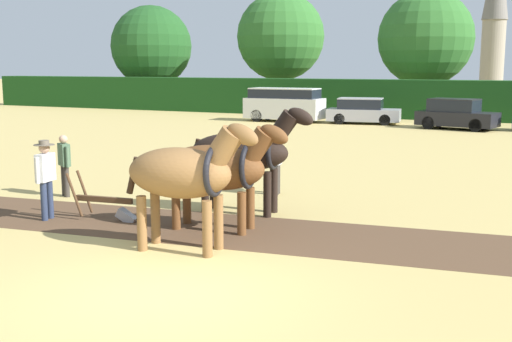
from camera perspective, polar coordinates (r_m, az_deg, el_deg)
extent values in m
plane|color=tan|center=(9.90, -8.28, -10.47)|extent=(240.00, 240.00, 0.00)
cube|color=brown|center=(15.95, -21.11, -3.35)|extent=(34.15, 6.83, 0.01)
cube|color=#194719|center=(41.24, 18.21, 5.97)|extent=(74.91, 1.76, 2.44)
cylinder|color=#423323|center=(54.36, -9.20, 7.36)|extent=(0.44, 0.44, 3.06)
sphere|color=#1E4C1E|center=(54.35, -9.30, 10.89)|extent=(6.62, 6.62, 6.62)
cylinder|color=#423323|center=(50.03, 2.18, 7.65)|extent=(0.44, 0.44, 3.66)
sphere|color=#2D6628|center=(50.05, 2.20, 11.85)|extent=(6.68, 6.68, 6.68)
cylinder|color=brown|center=(45.62, 14.68, 7.00)|extent=(0.44, 0.44, 3.36)
sphere|color=#2D6628|center=(45.62, 14.86, 11.32)|extent=(6.42, 6.42, 6.42)
cylinder|color=gray|center=(78.43, 20.27, 9.44)|extent=(2.60, 2.60, 8.36)
ellipsoid|color=brown|center=(11.62, -6.83, -0.17)|extent=(2.08, 1.21, 0.92)
cylinder|color=brown|center=(11.80, -3.35, -4.55)|extent=(0.18, 0.18, 1.02)
cylinder|color=brown|center=(11.32, -4.36, -5.16)|extent=(0.18, 0.18, 1.02)
cylinder|color=brown|center=(12.32, -8.93, -4.05)|extent=(0.18, 0.18, 1.02)
cylinder|color=brown|center=(11.86, -10.11, -4.60)|extent=(0.18, 0.18, 1.02)
cylinder|color=brown|center=(11.23, -2.99, 1.96)|extent=(0.82, 0.53, 0.85)
ellipsoid|color=brown|center=(11.06, -1.19, 3.26)|extent=(0.71, 0.34, 0.54)
cube|color=black|center=(11.14, -2.20, 2.93)|extent=(0.39, 0.13, 0.51)
cylinder|color=black|center=(12.06, -10.86, -0.39)|extent=(0.31, 0.16, 0.71)
torus|color=black|center=(11.34, -3.67, 0.01)|extent=(0.22, 0.94, 0.94)
ellipsoid|color=brown|center=(13.09, -3.86, 0.30)|extent=(2.31, 1.24, 0.93)
cylinder|color=brown|center=(13.25, -0.51, -3.31)|extent=(0.18, 0.18, 0.87)
cylinder|color=brown|center=(12.75, -1.28, -3.81)|extent=(0.18, 0.18, 0.87)
cylinder|color=brown|center=(13.77, -6.16, -2.87)|extent=(0.18, 0.18, 0.87)
cylinder|color=brown|center=(13.29, -7.12, -3.34)|extent=(0.18, 0.18, 0.87)
cylinder|color=brown|center=(12.70, 0.04, 2.16)|extent=(0.82, 0.53, 0.84)
ellipsoid|color=brown|center=(12.56, 1.64, 3.28)|extent=(0.71, 0.34, 0.54)
cube|color=black|center=(12.63, 0.75, 3.02)|extent=(0.38, 0.13, 0.50)
cylinder|color=black|center=(13.53, -7.96, 0.11)|extent=(0.31, 0.16, 0.71)
torus|color=black|center=(12.81, -0.67, 0.45)|extent=(0.22, 0.94, 0.94)
ellipsoid|color=black|center=(14.54, -1.50, 1.73)|extent=(2.39, 1.18, 0.86)
cylinder|color=black|center=(14.69, 1.59, -1.74)|extent=(0.18, 0.18, 1.02)
cylinder|color=black|center=(14.22, 1.01, -2.10)|extent=(0.18, 0.18, 1.02)
cylinder|color=black|center=(15.18, -3.82, -1.39)|extent=(0.18, 0.18, 1.02)
cylinder|color=black|center=(14.73, -4.54, -1.73)|extent=(0.18, 0.18, 1.02)
cylinder|color=black|center=(14.18, 2.22, 3.62)|extent=(0.87, 0.51, 0.94)
ellipsoid|color=black|center=(14.04, 3.99, 4.85)|extent=(0.71, 0.34, 0.54)
cube|color=black|center=(14.11, 3.00, 4.33)|extent=(0.45, 0.13, 0.60)
cylinder|color=black|center=(14.96, -5.43, 1.55)|extent=(0.31, 0.16, 0.71)
torus|color=black|center=(14.28, 1.54, 1.86)|extent=(0.22, 0.88, 0.88)
cube|color=#4C331E|center=(14.39, -13.35, -2.48)|extent=(1.37, 0.27, 0.12)
cube|color=#939399|center=(14.19, -11.42, -4.02)|extent=(0.50, 0.26, 0.39)
cylinder|color=#4C331E|center=(14.87, -14.99, -1.77)|extent=(0.40, 0.11, 0.96)
cylinder|color=#4C331E|center=(14.54, -15.85, -2.06)|extent=(0.40, 0.11, 0.96)
cylinder|color=#28334C|center=(14.84, -17.84, -2.41)|extent=(0.14, 0.14, 0.85)
cylinder|color=#28334C|center=(14.66, -18.33, -2.58)|extent=(0.14, 0.14, 0.85)
cube|color=silver|center=(14.63, -18.23, 0.31)|extent=(0.28, 0.52, 0.60)
sphere|color=tan|center=(14.57, -18.31, 1.95)|extent=(0.23, 0.23, 0.23)
cylinder|color=silver|center=(14.87, -17.59, 0.39)|extent=(0.09, 0.09, 0.57)
cylinder|color=silver|center=(14.39, -18.87, 0.04)|extent=(0.09, 0.09, 0.57)
cylinder|color=#665B4C|center=(14.56, -18.33, 2.22)|extent=(0.44, 0.44, 0.02)
cylinder|color=#665B4C|center=(14.56, -18.34, 2.42)|extent=(0.22, 0.22, 0.10)
cylinder|color=#38332D|center=(16.87, 1.93, -0.68)|extent=(0.14, 0.14, 0.79)
cylinder|color=#38332D|center=(16.67, 1.79, -0.80)|extent=(0.14, 0.14, 0.79)
cube|color=#B7B7BC|center=(16.67, 1.87, 1.55)|extent=(0.29, 0.49, 0.56)
sphere|color=tan|center=(16.62, 1.88, 2.89)|extent=(0.21, 0.21, 0.21)
cylinder|color=#B7B7BC|center=(16.94, 2.06, 1.59)|extent=(0.09, 0.09, 0.53)
cylinder|color=#B7B7BC|center=(16.40, 1.68, 1.34)|extent=(0.09, 0.09, 0.53)
cylinder|color=#42382D|center=(16.61, 1.88, 3.11)|extent=(0.41, 0.41, 0.02)
cylinder|color=#42382D|center=(16.60, 1.88, 3.28)|extent=(0.20, 0.20, 0.10)
cylinder|color=#38332D|center=(17.31, -16.69, -0.80)|extent=(0.14, 0.14, 0.80)
cylinder|color=#38332D|center=(17.11, -16.49, -0.91)|extent=(0.14, 0.14, 0.80)
cube|color=#4C6B4C|center=(17.11, -16.69, 1.40)|extent=(0.50, 0.42, 0.57)
sphere|color=tan|center=(17.06, -16.76, 2.72)|extent=(0.22, 0.22, 0.22)
cylinder|color=#4C6B4C|center=(17.38, -16.95, 1.43)|extent=(0.09, 0.09, 0.53)
cylinder|color=#4C6B4C|center=(16.85, -16.43, 1.21)|extent=(0.09, 0.09, 0.53)
cube|color=silver|center=(38.57, 2.54, 5.60)|extent=(4.64, 1.97, 1.20)
cube|color=black|center=(38.53, 2.55, 6.89)|extent=(4.09, 1.77, 0.54)
cube|color=silver|center=(38.51, 2.55, 7.33)|extent=(4.09, 1.77, 0.06)
cylinder|color=black|center=(38.88, 4.96, 4.96)|extent=(0.72, 0.23, 0.72)
cylinder|color=black|center=(37.31, 4.09, 4.78)|extent=(0.72, 0.23, 0.72)
cylinder|color=black|center=(39.93, 1.08, 5.11)|extent=(0.72, 0.23, 0.72)
cylinder|color=black|center=(38.40, 0.07, 4.94)|extent=(0.72, 0.23, 0.72)
cube|color=#A8A8B2|center=(37.60, 9.55, 4.95)|extent=(4.34, 2.42, 0.68)
cube|color=black|center=(37.59, 9.27, 5.90)|extent=(2.69, 1.99, 0.57)
cube|color=#A8A8B2|center=(37.57, 9.28, 6.38)|extent=(2.69, 1.99, 0.06)
cylinder|color=black|center=(38.27, 11.59, 4.66)|extent=(0.65, 0.32, 0.63)
cylinder|color=black|center=(36.70, 11.38, 4.47)|extent=(0.65, 0.32, 0.63)
cylinder|color=black|center=(38.57, 7.80, 4.80)|extent=(0.65, 0.32, 0.63)
cylinder|color=black|center=(37.01, 7.43, 4.62)|extent=(0.65, 0.32, 0.63)
cube|color=black|center=(35.52, 17.44, 4.46)|extent=(4.31, 2.53, 0.74)
cube|color=black|center=(35.54, 17.18, 5.57)|extent=(2.69, 2.03, 0.62)
cube|color=black|center=(35.52, 17.21, 6.12)|extent=(2.69, 2.03, 0.06)
cylinder|color=black|center=(35.87, 19.72, 4.03)|extent=(0.70, 0.35, 0.67)
cylinder|color=black|center=(34.42, 18.95, 3.87)|extent=(0.70, 0.35, 0.67)
cylinder|color=black|center=(36.69, 15.99, 4.33)|extent=(0.70, 0.35, 0.67)
cylinder|color=black|center=(35.27, 15.08, 4.18)|extent=(0.70, 0.35, 0.67)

